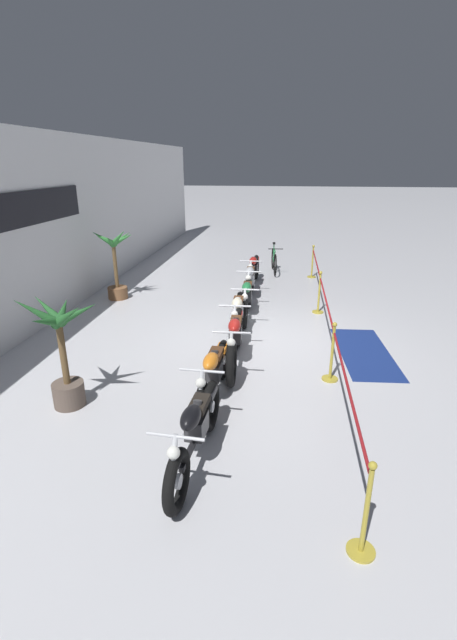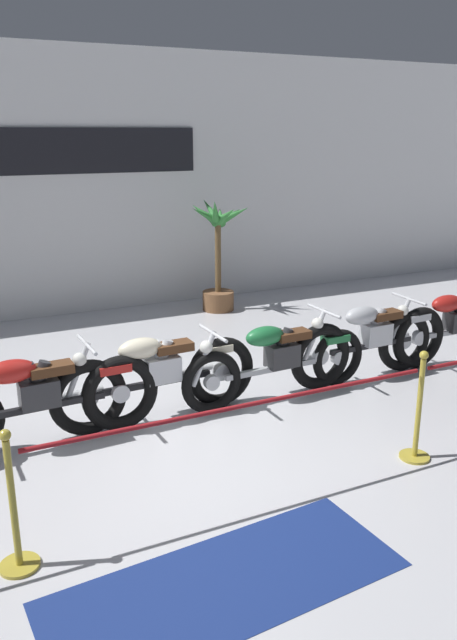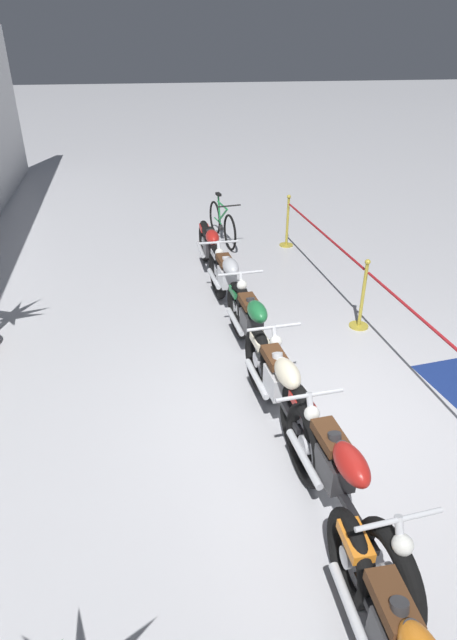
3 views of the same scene
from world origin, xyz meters
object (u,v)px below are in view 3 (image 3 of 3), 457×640
motorcycle_red_6 (211,252)px  stanchion_far_right (287,229)px  motorcycle_red_2 (337,480)px  motorcycle_cream_3 (280,391)px  bicycle (222,224)px  stanchion_mid_right (362,305)px  motorcycle_silver_5 (228,283)px  motorcycle_green_4 (253,327)px

motorcycle_red_6 → stanchion_far_right: 2.21m
motorcycle_red_2 → motorcycle_red_6: motorcycle_red_2 is taller
motorcycle_cream_3 → bicycle: bearing=-5.4°
motorcycle_red_6 → bicycle: 1.89m
motorcycle_red_2 → stanchion_mid_right: stanchion_mid_right is taller
motorcycle_red_2 → motorcycle_silver_5: 3.98m
motorcycle_cream_3 → bicycle: motorcycle_cream_3 is taller
motorcycle_red_2 → bicycle: size_ratio=1.42×
motorcycle_red_2 → stanchion_mid_right: bearing=-28.5°
motorcycle_red_2 → motorcycle_cream_3: 1.26m
motorcycle_red_6 → motorcycle_silver_5: bearing=-179.4°
stanchion_far_right → stanchion_mid_right: bearing=180.0°
motorcycle_green_4 → stanchion_mid_right: bearing=-74.5°
stanchion_mid_right → stanchion_far_right: size_ratio=1.00×
motorcycle_red_2 → motorcycle_cream_3: size_ratio=1.09×
motorcycle_green_4 → bicycle: bicycle is taller
motorcycle_cream_3 → motorcycle_silver_5: size_ratio=0.98×
motorcycle_red_2 → bicycle: motorcycle_red_2 is taller
motorcycle_silver_5 → bicycle: (3.15, -0.54, -0.10)m
motorcycle_silver_5 → stanchion_far_right: size_ratio=2.19×
motorcycle_red_2 → bicycle: bearing=-3.6°
motorcycle_silver_5 → stanchion_far_right: stanchion_far_right is taller
bicycle → motorcycle_red_2: bearing=176.4°
motorcycle_red_2 → motorcycle_green_4: 2.65m
motorcycle_cream_3 → bicycle: (5.88, -0.56, -0.10)m
motorcycle_red_2 → stanchion_far_right: size_ratio=2.34×
motorcycle_red_6 → stanchion_far_right: size_ratio=2.29×
motorcycle_green_4 → bicycle: size_ratio=1.36×
motorcycle_cream_3 → motorcycle_silver_5: bearing=-0.4°
motorcycle_red_6 → bicycle: size_ratio=1.39×
motorcycle_silver_5 → stanchion_far_right: (2.63, -1.78, -0.12)m
motorcycle_red_2 → motorcycle_green_4: bearing=0.8°
motorcycle_silver_5 → bicycle: 3.20m
motorcycle_red_6 → stanchion_mid_right: (-2.21, -1.80, -0.12)m
motorcycle_red_2 → motorcycle_red_6: size_ratio=1.02×
motorcycle_green_4 → bicycle: 4.52m
motorcycle_cream_3 → motorcycle_red_6: motorcycle_cream_3 is taller
motorcycle_silver_5 → stanchion_mid_right: bearing=-115.6°
motorcycle_cream_3 → motorcycle_green_4: motorcycle_cream_3 is taller
motorcycle_silver_5 → stanchion_mid_right: 1.98m
motorcycle_cream_3 → motorcycle_green_4: (1.39, -0.07, -0.02)m
motorcycle_green_4 → stanchion_far_right: stanchion_far_right is taller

